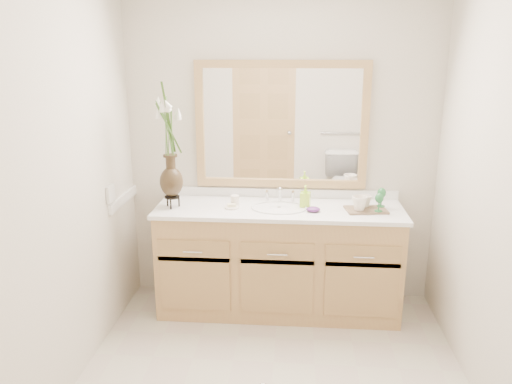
# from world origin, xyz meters

# --- Properties ---
(wall_back) EXTENTS (2.40, 0.02, 2.40)m
(wall_back) POSITION_xyz_m (0.00, 1.30, 1.20)
(wall_back) COLOR beige
(wall_back) RESTS_ON floor
(wall_front) EXTENTS (2.40, 0.02, 2.40)m
(wall_front) POSITION_xyz_m (0.00, -1.30, 1.20)
(wall_front) COLOR beige
(wall_front) RESTS_ON floor
(wall_left) EXTENTS (0.02, 2.60, 2.40)m
(wall_left) POSITION_xyz_m (-1.20, 0.00, 1.20)
(wall_left) COLOR beige
(wall_left) RESTS_ON floor
(wall_right) EXTENTS (0.02, 2.60, 2.40)m
(wall_right) POSITION_xyz_m (1.20, 0.00, 1.20)
(wall_right) COLOR beige
(wall_right) RESTS_ON floor
(vanity) EXTENTS (1.80, 0.55, 0.80)m
(vanity) POSITION_xyz_m (0.00, 1.01, 0.40)
(vanity) COLOR tan
(vanity) RESTS_ON floor
(counter) EXTENTS (1.84, 0.57, 0.03)m
(counter) POSITION_xyz_m (0.00, 1.01, 0.82)
(counter) COLOR white
(counter) RESTS_ON vanity
(sink) EXTENTS (0.38, 0.34, 0.23)m
(sink) POSITION_xyz_m (0.00, 1.00, 0.78)
(sink) COLOR white
(sink) RESTS_ON counter
(mirror) EXTENTS (1.32, 0.04, 0.97)m
(mirror) POSITION_xyz_m (0.00, 1.28, 1.41)
(mirror) COLOR white
(mirror) RESTS_ON wall_back
(switch_plate) EXTENTS (0.02, 0.12, 0.12)m
(switch_plate) POSITION_xyz_m (-1.19, 0.76, 0.98)
(switch_plate) COLOR white
(switch_plate) RESTS_ON wall_left
(door) EXTENTS (0.80, 0.03, 2.00)m
(door) POSITION_xyz_m (-0.30, -1.29, 1.00)
(door) COLOR tan
(door) RESTS_ON floor
(flower_vase) EXTENTS (0.20, 0.20, 0.82)m
(flower_vase) POSITION_xyz_m (-0.79, 0.96, 1.39)
(flower_vase) COLOR black
(flower_vase) RESTS_ON counter
(tumbler) EXTENTS (0.06, 0.06, 0.08)m
(tumbler) POSITION_xyz_m (-0.33, 1.02, 0.87)
(tumbler) COLOR silver
(tumbler) RESTS_ON counter
(soap_dish) EXTENTS (0.11, 0.11, 0.03)m
(soap_dish) POSITION_xyz_m (-0.35, 0.97, 0.84)
(soap_dish) COLOR silver
(soap_dish) RESTS_ON counter
(soap_bottle) EXTENTS (0.08, 0.08, 0.15)m
(soap_bottle) POSITION_xyz_m (0.19, 1.05, 0.90)
(soap_bottle) COLOR #AFE936
(soap_bottle) RESTS_ON counter
(purple_dish) EXTENTS (0.12, 0.11, 0.04)m
(purple_dish) POSITION_xyz_m (0.25, 0.93, 0.85)
(purple_dish) COLOR #562268
(purple_dish) RESTS_ON counter
(tray) EXTENTS (0.32, 0.24, 0.01)m
(tray) POSITION_xyz_m (0.63, 0.98, 0.84)
(tray) COLOR brown
(tray) RESTS_ON counter
(mug_left) EXTENTS (0.13, 0.13, 0.11)m
(mug_left) POSITION_xyz_m (0.58, 0.95, 0.90)
(mug_left) COLOR silver
(mug_left) RESTS_ON tray
(mug_right) EXTENTS (0.12, 0.12, 0.09)m
(mug_right) POSITION_xyz_m (0.63, 1.04, 0.89)
(mug_right) COLOR silver
(mug_right) RESTS_ON tray
(goblet_front) EXTENTS (0.06, 0.06, 0.14)m
(goblet_front) POSITION_xyz_m (0.72, 0.93, 0.94)
(goblet_front) COLOR #246C34
(goblet_front) RESTS_ON tray
(goblet_back) EXTENTS (0.06, 0.06, 0.14)m
(goblet_back) POSITION_xyz_m (0.75, 1.05, 0.94)
(goblet_back) COLOR #246C34
(goblet_back) RESTS_ON tray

